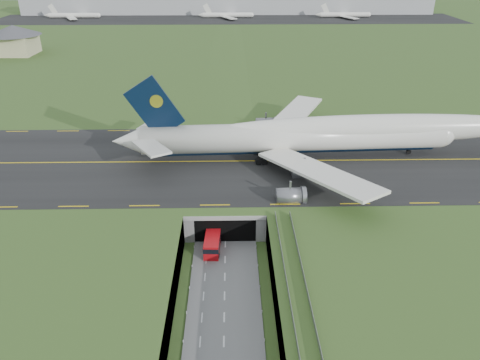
{
  "coord_description": "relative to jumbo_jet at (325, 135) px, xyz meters",
  "views": [
    {
      "loc": [
        1.4,
        -68.74,
        52.58
      ],
      "look_at": [
        3.13,
        20.0,
        7.65
      ],
      "focal_mm": 35.0,
      "sensor_mm": 36.0,
      "label": 1
    }
  ],
  "objects": [
    {
      "name": "tunnel_portal",
      "position": [
        -23.76,
        -18.61,
        -8.47
      ],
      "size": [
        17.0,
        22.3,
        6.0
      ],
      "color": "gray",
      "rests_on": "ground"
    },
    {
      "name": "airfield_deck",
      "position": [
        -23.76,
        -35.32,
        -8.81
      ],
      "size": [
        800.0,
        800.0,
        6.0
      ],
      "primitive_type": "cube",
      "color": "gray",
      "rests_on": "ground"
    },
    {
      "name": "cargo_terminal",
      "position": [
        -23.84,
        264.09,
        2.15
      ],
      "size": [
        320.0,
        67.0,
        15.6
      ],
      "color": "#B2B2B2",
      "rests_on": "ground"
    },
    {
      "name": "ground",
      "position": [
        -23.76,
        -35.32,
        -11.81
      ],
      "size": [
        900.0,
        900.0,
        0.0
      ],
      "primitive_type": "plane",
      "color": "#385321",
      "rests_on": "ground"
    },
    {
      "name": "trench_road",
      "position": [
        -23.76,
        -42.82,
        -11.71
      ],
      "size": [
        12.0,
        75.0,
        0.2
      ],
      "primitive_type": "cube",
      "color": "slate",
      "rests_on": "ground"
    },
    {
      "name": "guideway",
      "position": [
        -12.76,
        -54.43,
        -6.49
      ],
      "size": [
        3.0,
        53.0,
        7.05
      ],
      "color": "#A8A8A3",
      "rests_on": "ground"
    },
    {
      "name": "jumbo_jet",
      "position": [
        0.0,
        0.0,
        0.0
      ],
      "size": [
        103.72,
        64.98,
        21.52
      ],
      "rotation": [
        0.0,
        0.0,
        0.05
      ],
      "color": "white",
      "rests_on": "ground"
    },
    {
      "name": "shuttle_tram",
      "position": [
        -26.17,
        -30.01,
        -10.11
      ],
      "size": [
        3.22,
        7.7,
        3.09
      ],
      "rotation": [
        0.0,
        0.0,
        -0.05
      ],
      "color": "#B40C12",
      "rests_on": "ground"
    },
    {
      "name": "taxiway",
      "position": [
        -23.76,
        -2.32,
        -5.72
      ],
      "size": [
        800.0,
        44.0,
        0.18
      ],
      "primitive_type": "cube",
      "color": "black",
      "rests_on": "airfield_deck"
    },
    {
      "name": "distant_hills",
      "position": [
        40.62,
        394.68,
        -15.81
      ],
      "size": [
        700.0,
        91.0,
        60.0
      ],
      "color": "#50605B",
      "rests_on": "ground"
    },
    {
      "name": "service_building",
      "position": [
        -122.7,
        121.0,
        2.09
      ],
      "size": [
        25.18,
        25.18,
        13.33
      ],
      "rotation": [
        0.0,
        0.0,
        -0.03
      ],
      "color": "#C7BF90",
      "rests_on": "ground"
    }
  ]
}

